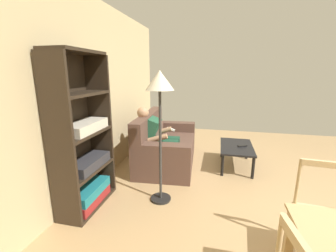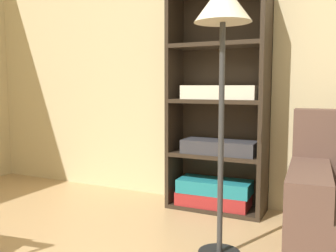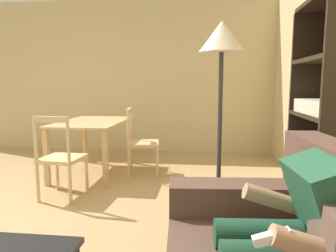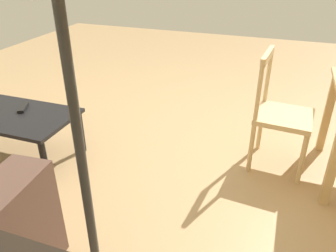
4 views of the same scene
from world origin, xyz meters
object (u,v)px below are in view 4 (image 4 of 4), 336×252
at_px(tv_remote, 23,108).
at_px(dining_chair_facing_couch, 280,115).
at_px(floor_lamp, 59,4).
at_px(coffee_table, 15,119).

bearing_deg(tv_remote, dining_chair_facing_couch, 167.91).
relative_size(tv_remote, floor_lamp, 0.10).
height_order(tv_remote, floor_lamp, floor_lamp).
distance_m(coffee_table, tv_remote, 0.12).
bearing_deg(coffee_table, tv_remote, -96.64).
relative_size(coffee_table, floor_lamp, 0.56).
relative_size(dining_chair_facing_couch, floor_lamp, 0.53).
distance_m(coffee_table, dining_chair_facing_couch, 2.14).
xyz_separation_m(tv_remote, floor_lamp, (-1.39, 1.18, 1.06)).
bearing_deg(floor_lamp, coffee_table, -37.62).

